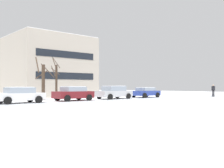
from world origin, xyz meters
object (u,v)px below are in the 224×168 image
parked_car_white (20,95)px  parked_car_silver (114,92)px  parked_car_blue (146,92)px  pedestrian_crossing (213,90)px  parked_car_maroon (73,93)px

parked_car_white → parked_car_silver: (11.11, 0.14, 0.04)m
parked_car_blue → pedestrian_crossing: size_ratio=2.30×
parked_car_white → pedestrian_crossing: 26.02m
parked_car_maroon → parked_car_blue: parked_car_maroon is taller
parked_car_silver → parked_car_maroon: bearing=-179.6°
parked_car_blue → parked_car_maroon: bearing=-179.6°
parked_car_silver → parked_car_blue: 5.55m
parked_car_blue → parked_car_white: bearing=-179.4°
parked_car_maroon → parked_car_silver: size_ratio=0.92×
parked_car_silver → pedestrian_crossing: bearing=-17.5°
parked_car_white → parked_car_silver: size_ratio=0.95×
pedestrian_crossing → parked_car_blue: bearing=152.8°
parked_car_maroon → parked_car_silver: 5.55m
parked_car_silver → parked_car_white: bearing=-179.3°
parked_car_white → parked_car_silver: bearing=0.7°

